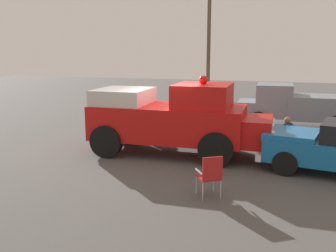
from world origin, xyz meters
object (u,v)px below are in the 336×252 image
at_px(spectator_seated, 284,135).
at_px(lawn_chair_near_truck, 288,138).
at_px(utility_pole, 209,41).
at_px(vintage_fire_truck, 175,118).
at_px(lawn_chair_by_car, 267,128).
at_px(spectator_standing, 133,110).
at_px(parked_pickup, 295,106).
at_px(traffic_cone, 269,129).
at_px(lawn_chair_spare, 210,174).

bearing_deg(spectator_seated, lawn_chair_near_truck, -7.98).
bearing_deg(utility_pole, vintage_fire_truck, -82.01).
relative_size(vintage_fire_truck, lawn_chair_near_truck, 5.89).
relative_size(lawn_chair_by_car, utility_pole, 0.13).
bearing_deg(spectator_standing, spectator_seated, -15.66).
height_order(lawn_chair_near_truck, lawn_chair_by_car, same).
distance_m(parked_pickup, lawn_chair_by_car, 3.53).
xyz_separation_m(parked_pickup, lawn_chair_by_car, (-0.94, -3.38, -0.40)).
relative_size(lawn_chair_near_truck, lawn_chair_by_car, 1.00).
bearing_deg(utility_pole, traffic_cone, -66.55).
bearing_deg(lawn_chair_near_truck, spectator_seated, 172.02).
bearing_deg(traffic_cone, utility_pole, 113.45).
distance_m(lawn_chair_near_truck, traffic_cone, 2.88).
bearing_deg(parked_pickup, spectator_standing, -153.80).
xyz_separation_m(lawn_chair_by_car, spectator_seated, (0.61, -1.38, 0.11)).
xyz_separation_m(spectator_seated, utility_pole, (-5.50, 13.98, 3.24)).
bearing_deg(vintage_fire_truck, spectator_seated, 14.18).
bearing_deg(spectator_seated, utility_pole, 111.47).
distance_m(spectator_seated, traffic_cone, 2.85).
height_order(spectator_seated, traffic_cone, spectator_seated).
distance_m(lawn_chair_near_truck, spectator_standing, 6.32).
bearing_deg(lawn_chair_by_car, vintage_fire_truck, -141.37).
bearing_deg(lawn_chair_spare, spectator_seated, 70.49).
distance_m(utility_pole, traffic_cone, 12.77).
distance_m(spectator_seated, utility_pole, 15.37).
distance_m(vintage_fire_truck, traffic_cone, 4.65).
xyz_separation_m(lawn_chair_by_car, lawn_chair_spare, (-0.90, -5.66, 0.00)).
height_order(vintage_fire_truck, spectator_seated, vintage_fire_truck).
bearing_deg(parked_pickup, spectator_seated, -93.92).
bearing_deg(parked_pickup, traffic_cone, -115.39).
bearing_deg(traffic_cone, parked_pickup, 64.61).
height_order(vintage_fire_truck, traffic_cone, vintage_fire_truck).
bearing_deg(lawn_chair_by_car, lawn_chair_near_truck, -61.94).
bearing_deg(traffic_cone, spectator_seated, -77.19).
relative_size(lawn_chair_spare, spectator_seated, 0.79).
distance_m(vintage_fire_truck, utility_pole, 15.24).
height_order(vintage_fire_truck, lawn_chair_by_car, vintage_fire_truck).
bearing_deg(traffic_cone, vintage_fire_truck, -127.66).
xyz_separation_m(vintage_fire_truck, lawn_chair_near_truck, (3.54, 0.84, -0.61)).
relative_size(spectator_standing, traffic_cone, 2.64).
xyz_separation_m(lawn_chair_spare, traffic_cone, (0.89, 7.03, -0.28)).
distance_m(lawn_chair_by_car, lawn_chair_spare, 5.73).
height_order(spectator_seated, utility_pole, utility_pole).
relative_size(lawn_chair_by_car, spectator_seated, 0.79).
distance_m(lawn_chair_near_truck, lawn_chair_by_car, 1.58).
distance_m(parked_pickup, lawn_chair_spare, 9.23).
distance_m(lawn_chair_spare, spectator_standing, 7.43).
height_order(lawn_chair_near_truck, spectator_seated, spectator_seated).
distance_m(lawn_chair_by_car, spectator_standing, 5.35).
bearing_deg(spectator_standing, parked_pickup, 26.20).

